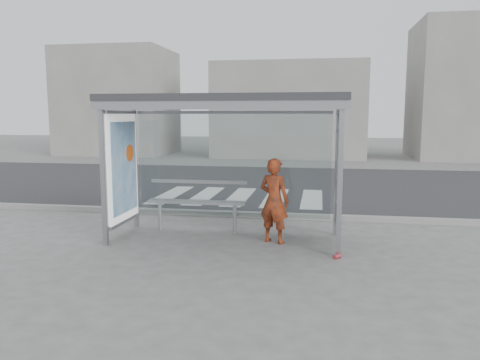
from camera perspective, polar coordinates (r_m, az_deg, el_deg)
name	(u,v)px	position (r m, az deg, el deg)	size (l,w,h in m)	color
ground	(225,240)	(8.65, -1.80, -7.28)	(80.00, 80.00, 0.00)	#60605E
road	(267,184)	(15.44, 3.35, -0.51)	(30.00, 10.00, 0.01)	#2D2D2F
curb	(243,214)	(10.50, 0.31, -4.21)	(30.00, 0.18, 0.12)	gray
crosswalk	(240,197)	(13.06, -0.04, -2.05)	(4.55, 3.00, 0.00)	silver
bus_shelter	(205,131)	(8.50, -4.25, 5.98)	(4.25, 1.65, 2.62)	gray
building_left	(119,102)	(28.67, -14.56, 9.16)	(6.00, 5.00, 6.00)	gray
building_center	(290,111)	(26.24, 6.07, 8.41)	(8.00, 5.00, 5.00)	gray
building_right	(464,91)	(27.22, 25.66, 9.77)	(5.00, 5.00, 7.00)	gray
person	(274,201)	(8.33, 4.18, -2.52)	(0.56, 0.36, 1.52)	orange
bench	(197,202)	(9.16, -5.26, -2.68)	(1.93, 0.30, 1.00)	gray
soda_can	(337,257)	(7.70, 11.75, -9.12)	(0.07, 0.07, 0.13)	#E1424D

